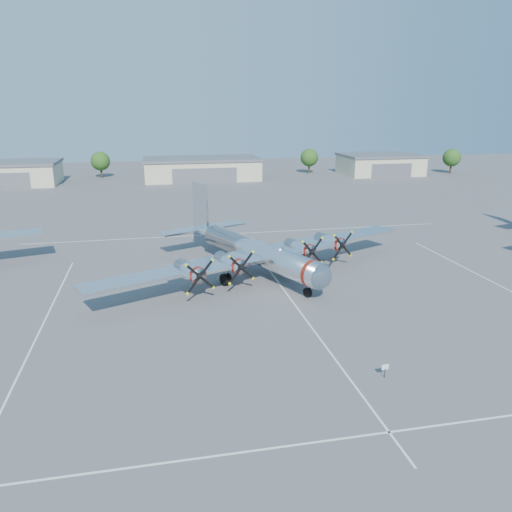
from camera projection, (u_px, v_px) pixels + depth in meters
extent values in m
plane|color=#4E4E50|center=(287.00, 294.00, 48.72)|extent=(260.00, 260.00, 0.00)
cube|color=silver|center=(37.00, 337.00, 39.75)|extent=(0.15, 40.00, 0.01)
cube|color=silver|center=(302.00, 314.00, 44.03)|extent=(0.15, 40.00, 0.01)
cube|color=silver|center=(389.00, 432.00, 28.09)|extent=(60.00, 0.15, 0.01)
cube|color=silver|center=(242.00, 233.00, 72.16)|extent=(60.00, 0.15, 0.01)
cube|color=beige|center=(9.00, 174.00, 116.17)|extent=(22.00, 14.00, 4.80)
cube|color=slate|center=(7.00, 163.00, 115.40)|extent=(22.60, 14.60, 0.60)
cube|color=slate|center=(1.00, 181.00, 109.73)|extent=(12.10, 0.20, 3.60)
cube|color=beige|center=(202.00, 170.00, 124.92)|extent=(28.00, 14.00, 4.80)
cube|color=slate|center=(201.00, 159.00, 124.15)|extent=(28.60, 14.60, 0.60)
cube|color=slate|center=(205.00, 176.00, 118.48)|extent=(15.40, 0.20, 3.60)
cube|color=beige|center=(380.00, 165.00, 134.26)|extent=(20.00, 14.00, 4.80)
cube|color=slate|center=(381.00, 155.00, 133.48)|extent=(20.60, 14.60, 0.60)
cube|color=slate|center=(392.00, 171.00, 127.82)|extent=(11.00, 0.20, 3.60)
cylinder|color=#382619|center=(101.00, 172.00, 127.85)|extent=(0.50, 0.50, 2.80)
sphere|color=#1C4112|center=(100.00, 161.00, 127.03)|extent=(4.80, 4.80, 4.80)
cylinder|color=#382619|center=(309.00, 168.00, 136.67)|extent=(0.50, 0.50, 2.80)
sphere|color=#1C4112|center=(309.00, 158.00, 135.85)|extent=(4.80, 4.80, 4.80)
cylinder|color=#382619|center=(451.00, 168.00, 136.56)|extent=(0.50, 0.50, 2.80)
sphere|color=#1C4112|center=(452.00, 158.00, 135.74)|extent=(4.80, 4.80, 4.80)
cylinder|color=black|center=(385.00, 373.00, 33.67)|extent=(0.06, 0.06, 0.74)
cube|color=white|center=(385.00, 367.00, 33.55)|extent=(0.51, 0.07, 0.37)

